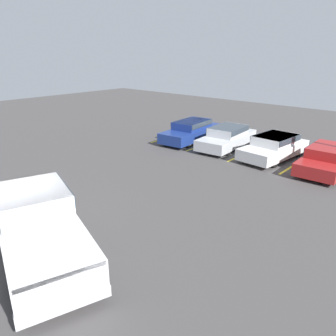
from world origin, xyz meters
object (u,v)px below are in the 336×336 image
(parked_sedan_a, at_px, (191,130))
(parked_sedan_d, at_px, (328,158))
(parked_sedan_b, at_px, (227,137))
(parked_sedan_c, at_px, (274,146))
(pickup_truck, at_px, (38,225))

(parked_sedan_a, xyz_separation_m, parked_sedan_d, (8.20, -0.13, -0.03))
(parked_sedan_b, distance_m, parked_sedan_d, 5.66)
(parked_sedan_b, bearing_deg, parked_sedan_c, 82.94)
(parked_sedan_a, xyz_separation_m, parked_sedan_c, (5.47, 0.03, -0.01))
(pickup_truck, height_order, parked_sedan_a, pickup_truck)
(parked_sedan_b, xyz_separation_m, parked_sedan_c, (2.94, -0.10, 0.00))
(pickup_truck, relative_size, parked_sedan_c, 1.35)
(parked_sedan_d, bearing_deg, pickup_truck, -19.04)
(parked_sedan_a, height_order, parked_sedan_d, parked_sedan_a)
(pickup_truck, bearing_deg, parked_sedan_a, 127.28)
(parked_sedan_d, bearing_deg, parked_sedan_c, -95.62)
(parked_sedan_c, relative_size, parked_sedan_d, 1.02)
(parked_sedan_c, bearing_deg, parked_sedan_a, -84.79)
(parked_sedan_b, relative_size, parked_sedan_c, 1.04)
(parked_sedan_b, relative_size, parked_sedan_d, 1.06)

